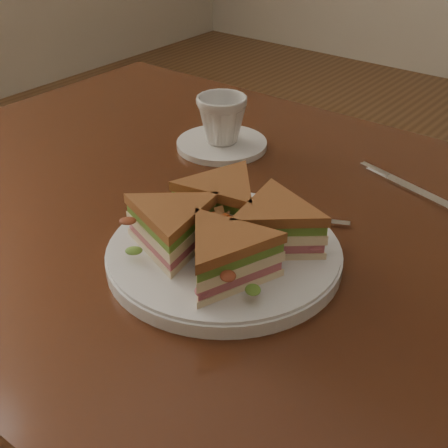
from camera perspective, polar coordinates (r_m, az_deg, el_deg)
name	(u,v)px	position (r m, az deg, el deg)	size (l,w,h in m)	color
table	(250,284)	(0.85, 2.41, -5.49)	(1.20, 0.80, 0.75)	black
plate	(224,255)	(0.72, 0.00, -2.85)	(0.27, 0.27, 0.02)	white
sandwich_wedges	(224,228)	(0.70, 0.00, -0.35)	(0.26, 0.26, 0.06)	#FBE6B9
crisps_mound	(224,231)	(0.70, 0.00, -0.63)	(0.09, 0.09, 0.05)	#B34617
spoon	(243,212)	(0.81, 1.79, 1.09)	(0.17, 0.09, 0.01)	silver
knife	(415,191)	(0.91, 17.06, 2.93)	(0.21, 0.07, 0.00)	silver
saucer	(222,144)	(1.00, -0.21, 7.30)	(0.14, 0.14, 0.01)	white
coffee_cup	(222,119)	(0.98, -0.21, 9.54)	(0.08, 0.08, 0.07)	white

